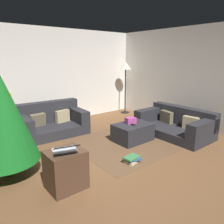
# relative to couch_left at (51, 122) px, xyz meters

# --- Properties ---
(ground_plane) EXTENTS (6.40, 6.40, 0.00)m
(ground_plane) POSITION_rel_couch_left_xyz_m (0.09, -2.25, -0.29)
(ground_plane) COLOR brown
(rear_partition) EXTENTS (6.40, 0.12, 2.60)m
(rear_partition) POSITION_rel_couch_left_xyz_m (0.09, 0.89, 1.01)
(rear_partition) COLOR silver
(rear_partition) RESTS_ON ground_plane
(corner_partition) EXTENTS (0.12, 6.40, 2.60)m
(corner_partition) POSITION_rel_couch_left_xyz_m (3.23, -2.25, 1.01)
(corner_partition) COLOR silver
(corner_partition) RESTS_ON ground_plane
(couch_left) EXTENTS (1.61, 1.01, 0.76)m
(couch_left) POSITION_rel_couch_left_xyz_m (0.00, 0.00, 0.00)
(couch_left) COLOR #26262B
(couch_left) RESTS_ON ground_plane
(couch_right) EXTENTS (0.98, 1.73, 0.64)m
(couch_right) POSITION_rel_couch_left_xyz_m (2.34, -1.94, -0.04)
(couch_right) COLOR #26262B
(couch_right) RESTS_ON ground_plane
(ottoman) EXTENTS (0.83, 0.58, 0.39)m
(ottoman) POSITION_rel_couch_left_xyz_m (1.22, -1.59, -0.10)
(ottoman) COLOR #26262B
(ottoman) RESTS_ON ground_plane
(gift_box) EXTENTS (0.25, 0.20, 0.14)m
(gift_box) POSITION_rel_couch_left_xyz_m (1.21, -1.52, 0.17)
(gift_box) COLOR #B23F8C
(gift_box) RESTS_ON ottoman
(tv_remote) EXTENTS (0.06, 0.16, 0.02)m
(tv_remote) POSITION_rel_couch_left_xyz_m (1.17, -1.61, 0.11)
(tv_remote) COLOR black
(tv_remote) RESTS_ON ottoman
(christmas_tree) EXTENTS (1.04, 1.04, 1.85)m
(christmas_tree) POSITION_rel_couch_left_xyz_m (-1.37, -1.43, 0.72)
(christmas_tree) COLOR brown
(christmas_tree) RESTS_ON ground_plane
(side_table) EXTENTS (0.52, 0.44, 0.57)m
(side_table) POSITION_rel_couch_left_xyz_m (-0.80, -2.30, -0.01)
(side_table) COLOR #4C3323
(side_table) RESTS_ON ground_plane
(laptop) EXTENTS (0.42, 0.46, 0.18)m
(laptop) POSITION_rel_couch_left_xyz_m (-0.81, -2.36, 0.33)
(laptop) COLOR silver
(laptop) RESTS_ON side_table
(book_stack) EXTENTS (0.32, 0.25, 0.12)m
(book_stack) POSITION_rel_couch_left_xyz_m (0.47, -2.35, -0.22)
(book_stack) COLOR beige
(book_stack) RESTS_ON ground_plane
(corner_lamp) EXTENTS (0.36, 0.36, 1.68)m
(corner_lamp) POSITION_rel_couch_left_xyz_m (2.78, 0.40, 1.14)
(corner_lamp) COLOR black
(corner_lamp) RESTS_ON ground_plane
(area_rug) EXTENTS (2.60, 2.00, 0.01)m
(area_rug) POSITION_rel_couch_left_xyz_m (1.22, -1.59, -0.29)
(area_rug) COLOR brown
(area_rug) RESTS_ON ground_plane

